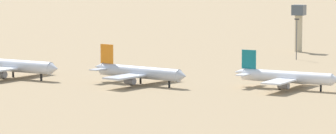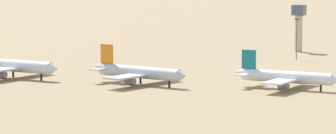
{
  "view_description": "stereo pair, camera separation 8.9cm",
  "coord_description": "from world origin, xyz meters",
  "px_view_note": "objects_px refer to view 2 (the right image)",
  "views": [
    {
      "loc": [
        128.32,
        -243.12,
        37.0
      ],
      "look_at": [
        11.27,
        15.62,
        6.0
      ],
      "focal_mm": 100.09,
      "sensor_mm": 36.0,
      "label": 1
    },
    {
      "loc": [
        128.4,
        -243.08,
        37.0
      ],
      "look_at": [
        11.27,
        15.62,
        6.0
      ],
      "focal_mm": 100.09,
      "sensor_mm": 36.0,
      "label": 2
    }
  ],
  "objects_px": {
    "parked_jet_orange_3": "(139,72)",
    "parked_jet_teal_4": "(286,77)",
    "control_tower": "(299,24)",
    "light_pole_west": "(297,36)",
    "parked_jet_red_2": "(11,66)"
  },
  "relations": [
    {
      "from": "control_tower",
      "to": "light_pole_west",
      "type": "relative_size",
      "value": 1.24
    },
    {
      "from": "parked_jet_teal_4",
      "to": "control_tower",
      "type": "distance_m",
      "value": 123.33
    },
    {
      "from": "parked_jet_orange_3",
      "to": "parked_jet_teal_4",
      "type": "distance_m",
      "value": 45.49
    },
    {
      "from": "parked_jet_teal_4",
      "to": "control_tower",
      "type": "height_order",
      "value": "control_tower"
    },
    {
      "from": "parked_jet_orange_3",
      "to": "light_pole_west",
      "type": "xyz_separation_m",
      "value": [
        22.17,
        95.59,
        5.38
      ]
    },
    {
      "from": "control_tower",
      "to": "parked_jet_teal_4",
      "type": "bearing_deg",
      "value": -75.32
    },
    {
      "from": "parked_jet_red_2",
      "to": "parked_jet_teal_4",
      "type": "distance_m",
      "value": 90.93
    },
    {
      "from": "parked_jet_orange_3",
      "to": "parked_jet_red_2",
      "type": "bearing_deg",
      "value": -164.91
    },
    {
      "from": "control_tower",
      "to": "parked_jet_orange_3",
      "type": "bearing_deg",
      "value": -95.98
    },
    {
      "from": "parked_jet_red_2",
      "to": "parked_jet_orange_3",
      "type": "xyz_separation_m",
      "value": [
        45.65,
        2.19,
        -0.28
      ]
    },
    {
      "from": "parked_jet_teal_4",
      "to": "light_pole_west",
      "type": "relative_size",
      "value": 2.11
    },
    {
      "from": "parked_jet_red_2",
      "to": "parked_jet_orange_3",
      "type": "distance_m",
      "value": 45.7
    },
    {
      "from": "parked_jet_teal_4",
      "to": "control_tower",
      "type": "xyz_separation_m",
      "value": [
        -31.19,
        119.02,
        8.44
      ]
    },
    {
      "from": "parked_jet_orange_3",
      "to": "parked_jet_teal_4",
      "type": "relative_size",
      "value": 1.06
    },
    {
      "from": "parked_jet_teal_4",
      "to": "control_tower",
      "type": "relative_size",
      "value": 1.7
    }
  ]
}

